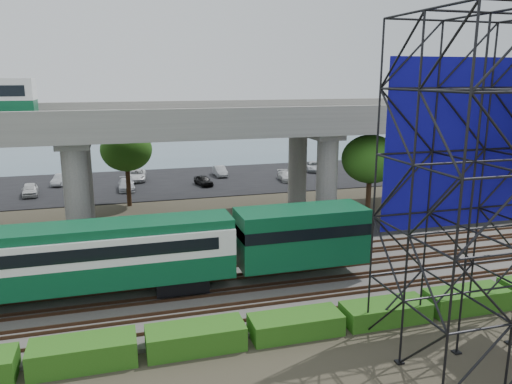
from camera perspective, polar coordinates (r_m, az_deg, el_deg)
name	(u,v)px	position (r m, az deg, el deg)	size (l,w,h in m)	color
ground	(253,300)	(29.29, -0.35, -12.25)	(140.00, 140.00, 0.00)	#474233
ballast_bed	(244,285)	(31.01, -1.36, -10.56)	(90.00, 12.00, 0.20)	slate
service_road	(216,242)	(38.76, -4.57, -5.76)	(90.00, 5.00, 0.08)	black
parking_lot	(177,182)	(61.21, -8.98, 1.16)	(90.00, 18.00, 0.08)	black
harbor_water	(160,155)	(82.75, -10.91, 4.16)	(140.00, 40.00, 0.03)	#415A6A
rail_tracks	(244,282)	(30.93, -1.37, -10.25)	(90.00, 9.52, 0.16)	#472D1E
commuter_train	(101,255)	(29.16, -17.33, -6.87)	(29.30, 3.06, 4.30)	black
overpass	(185,130)	(42.11, -8.11, 7.08)	(80.00, 12.00, 12.40)	#9E9B93
scaffold_tower	(501,194)	(24.40, 26.19, -0.25)	(9.36, 6.36, 15.00)	black
hedge_strip	(296,324)	(25.67, 4.57, -14.77)	(34.60, 1.80, 1.20)	#275814
trees	(146,163)	(42.31, -12.47, 3.31)	(40.94, 16.94, 7.69)	#382314
suv	(95,249)	(37.00, -17.95, -6.23)	(2.06, 4.47, 1.24)	black
parked_cars	(178,177)	(60.88, -8.86, 1.73)	(37.03, 9.57, 1.31)	silver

